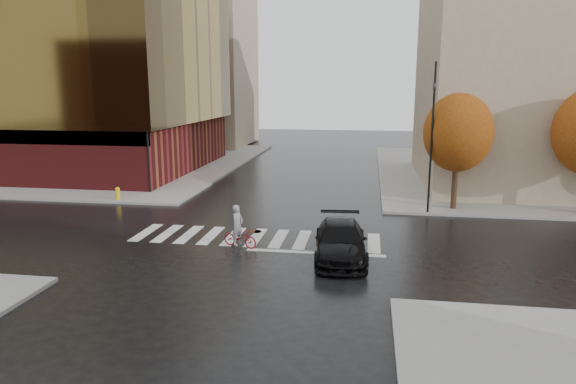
# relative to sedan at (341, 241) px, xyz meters

# --- Properties ---
(ground) EXTENTS (120.00, 120.00, 0.00)m
(ground) POSITION_rel_sedan_xyz_m (-4.10, 1.80, -0.75)
(ground) COLOR black
(ground) RESTS_ON ground
(sidewalk_nw) EXTENTS (30.00, 30.00, 0.15)m
(sidewalk_nw) POSITION_rel_sedan_xyz_m (-25.10, 22.80, -0.67)
(sidewalk_nw) COLOR gray
(sidewalk_nw) RESTS_ON ground
(sidewalk_ne) EXTENTS (30.00, 30.00, 0.15)m
(sidewalk_ne) POSITION_rel_sedan_xyz_m (16.90, 22.80, -0.67)
(sidewalk_ne) COLOR gray
(sidewalk_ne) RESTS_ON ground
(crosswalk) EXTENTS (12.00, 3.00, 0.01)m
(crosswalk) POSITION_rel_sedan_xyz_m (-4.10, 2.30, -0.74)
(crosswalk) COLOR silver
(crosswalk) RESTS_ON ground
(office_glass) EXTENTS (27.00, 19.00, 16.00)m
(office_glass) POSITION_rel_sedan_xyz_m (-26.10, 19.79, 7.53)
(office_glass) COLOR maroon
(office_glass) RESTS_ON sidewalk_nw
(building_ne_tan) EXTENTS (16.00, 16.00, 18.00)m
(building_ne_tan) POSITION_rel_sedan_xyz_m (12.90, 18.80, 8.40)
(building_ne_tan) COLOR tan
(building_ne_tan) RESTS_ON sidewalk_ne
(building_nw_far) EXTENTS (14.00, 12.00, 20.00)m
(building_nw_far) POSITION_rel_sedan_xyz_m (-20.10, 38.80, 9.40)
(building_nw_far) COLOR tan
(building_nw_far) RESTS_ON sidewalk_nw
(tree_ne_a) EXTENTS (3.80, 3.80, 6.50)m
(tree_ne_a) POSITION_rel_sedan_xyz_m (5.90, 9.20, 3.71)
(tree_ne_a) COLOR black
(tree_ne_a) RESTS_ON sidewalk_ne
(sedan) EXTENTS (2.47, 5.29, 1.50)m
(sedan) POSITION_rel_sedan_xyz_m (0.00, 0.00, 0.00)
(sedan) COLOR black
(sedan) RESTS_ON ground
(cyclist) EXTENTS (1.78, 1.11, 1.91)m
(cyclist) POSITION_rel_sedan_xyz_m (-4.52, 0.80, -0.10)
(cyclist) COLOR maroon
(cyclist) RESTS_ON ground
(traffic_light_nw) EXTENTS (0.19, 0.17, 6.48)m
(traffic_light_nw) POSITION_rel_sedan_xyz_m (-13.10, 10.80, 3.01)
(traffic_light_nw) COLOR black
(traffic_light_nw) RESTS_ON sidewalk_nw
(traffic_light_ne) EXTENTS (0.18, 0.21, 8.12)m
(traffic_light_ne) POSITION_rel_sedan_xyz_m (4.37, 8.10, 4.13)
(traffic_light_ne) COLOR black
(traffic_light_ne) RESTS_ON sidewalk_ne
(fire_hydrant) EXTENTS (0.28, 0.28, 0.80)m
(fire_hydrant) POSITION_rel_sedan_xyz_m (-14.10, 8.30, -0.16)
(fire_hydrant) COLOR yellow
(fire_hydrant) RESTS_ON sidewalk_nw
(manhole) EXTENTS (0.69, 0.69, 0.01)m
(manhole) POSITION_rel_sedan_xyz_m (-4.36, 3.27, -0.74)
(manhole) COLOR #4E2E1C
(manhole) RESTS_ON ground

